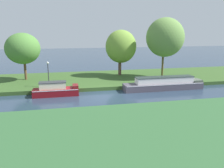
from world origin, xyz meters
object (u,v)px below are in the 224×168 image
at_px(willow_tree_centre, 121,47).
at_px(willow_tree_right, 165,37).
at_px(willow_tree_left, 23,49).
at_px(lamp_post, 48,71).
at_px(maroon_narrowboat, 56,90).
at_px(slate_barge, 164,84).
at_px(mooring_post_near, 165,80).

height_order(willow_tree_centre, willow_tree_right, willow_tree_right).
relative_size(willow_tree_left, lamp_post, 2.09).
relative_size(maroon_narrowboat, lamp_post, 1.64).
xyz_separation_m(slate_barge, willow_tree_right, (1.78, 4.25, 4.83)).
relative_size(slate_barge, maroon_narrowboat, 1.99).
height_order(willow_tree_centre, lamp_post, willow_tree_centre).
xyz_separation_m(willow_tree_right, mooring_post_near, (-1.14, -3.13, -4.71)).
distance_m(lamp_post, mooring_post_near, 13.06).
bearing_deg(willow_tree_centre, slate_barge, -64.44).
xyz_separation_m(slate_barge, mooring_post_near, (0.64, 1.13, 0.12)).
bearing_deg(willow_tree_right, mooring_post_near, -110.08).
bearing_deg(willow_tree_centre, willow_tree_right, -26.30).
height_order(willow_tree_left, willow_tree_right, willow_tree_right).
bearing_deg(mooring_post_near, lamp_post, 174.62).
distance_m(willow_tree_centre, mooring_post_near, 7.63).
height_order(maroon_narrowboat, mooring_post_near, maroon_narrowboat).
distance_m(slate_barge, lamp_post, 12.61).
relative_size(slate_barge, willow_tree_right, 1.18).
relative_size(lamp_post, mooring_post_near, 3.87).
bearing_deg(willow_tree_right, maroon_narrowboat, -162.31).
bearing_deg(maroon_narrowboat, lamp_post, 107.61).
bearing_deg(maroon_narrowboat, willow_tree_left, 121.26).
distance_m(willow_tree_left, mooring_post_near, 17.02).
height_order(slate_barge, willow_tree_right, willow_tree_right).
bearing_deg(mooring_post_near, willow_tree_centre, 124.53).
bearing_deg(slate_barge, lamp_post, 169.22).
distance_m(willow_tree_left, willow_tree_right, 17.19).
height_order(slate_barge, willow_tree_left, willow_tree_left).
relative_size(willow_tree_centre, willow_tree_right, 0.80).
bearing_deg(willow_tree_right, willow_tree_centre, 153.70).
bearing_deg(willow_tree_left, lamp_post, -51.80).
height_order(willow_tree_centre, mooring_post_near, willow_tree_centre).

